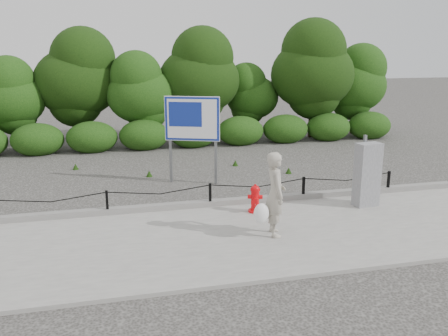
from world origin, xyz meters
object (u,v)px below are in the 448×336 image
fire_hydrant (255,199)px  pedestrian (274,195)px  utility_cabinet (367,175)px  advertising_sign (192,123)px

fire_hydrant → pedestrian: size_ratio=0.39×
fire_hydrant → utility_cabinet: size_ratio=0.39×
fire_hydrant → pedestrian: bearing=-73.1°
advertising_sign → pedestrian: bearing=-57.3°
pedestrian → advertising_sign: (-0.91, 4.56, 0.87)m
utility_cabinet → advertising_sign: advertising_sign is taller
advertising_sign → utility_cabinet: bearing=-19.3°
pedestrian → utility_cabinet: pedestrian is taller
fire_hydrant → pedestrian: 1.56m
pedestrian → utility_cabinet: size_ratio=1.02×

